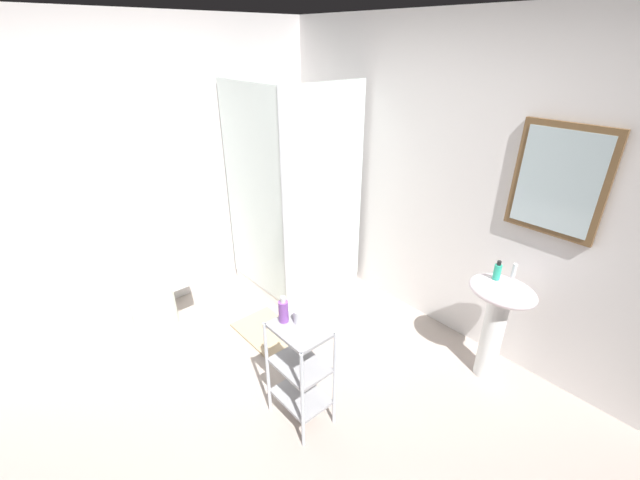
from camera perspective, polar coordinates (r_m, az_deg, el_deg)
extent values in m
cube|color=#A7998F|center=(3.00, -7.51, -24.28)|extent=(4.20, 4.20, 0.02)
cube|color=silver|center=(3.44, 17.61, 7.31)|extent=(4.20, 0.10, 2.50)
cube|color=brown|center=(3.00, 30.34, 7.10)|extent=(0.56, 0.03, 0.72)
cube|color=silver|center=(2.98, 30.22, 7.04)|extent=(0.48, 0.01, 0.64)
cube|color=silver|center=(3.78, -24.93, 7.77)|extent=(0.10, 4.20, 2.50)
cube|color=white|center=(4.35, -3.33, -4.82)|extent=(0.90, 0.90, 0.10)
cube|color=silver|center=(3.69, -9.25, 6.19)|extent=(0.90, 0.02, 1.90)
cube|color=silver|center=(3.61, 0.73, 6.05)|extent=(0.02, 0.90, 1.90)
cylinder|color=silver|center=(3.34, -5.03, 4.26)|extent=(0.04, 0.04, 1.90)
cylinder|color=silver|center=(4.33, -3.34, -4.23)|extent=(0.08, 0.08, 0.00)
cylinder|color=white|center=(3.31, 22.79, -12.41)|extent=(0.15, 0.15, 0.68)
ellipsoid|color=white|center=(3.09, 24.09, -6.48)|extent=(0.46, 0.37, 0.13)
cylinder|color=silver|center=(3.13, 25.45, -3.85)|extent=(0.03, 0.03, 0.10)
cylinder|color=white|center=(3.86, -22.18, -8.85)|extent=(0.37, 0.37, 0.40)
torus|color=white|center=(3.75, -22.73, -6.15)|extent=(0.37, 0.37, 0.04)
cube|color=white|center=(3.72, -20.12, -2.93)|extent=(0.35, 0.17, 0.36)
cylinder|color=silver|center=(2.80, -7.33, -17.43)|extent=(0.02, 0.02, 0.74)
cylinder|color=silver|center=(2.60, -2.45, -21.69)|extent=(0.02, 0.02, 0.74)
cylinder|color=silver|center=(2.91, -2.98, -15.20)|extent=(0.02, 0.02, 0.74)
cylinder|color=silver|center=(2.71, 2.05, -19.00)|extent=(0.02, 0.02, 0.74)
cube|color=#99999E|center=(2.89, -2.65, -20.94)|extent=(0.36, 0.26, 0.02)
cube|color=#99999E|center=(2.70, -2.77, -17.05)|extent=(0.36, 0.26, 0.02)
cube|color=#99999E|center=(2.51, -2.91, -12.40)|extent=(0.36, 0.26, 0.02)
cylinder|color=#2DBC99|center=(3.05, 23.48, -4.12)|extent=(0.05, 0.05, 0.11)
cylinder|color=black|center=(3.02, 23.72, -2.96)|extent=(0.03, 0.03, 0.03)
cylinder|color=purple|center=(2.53, -5.12, -9.91)|extent=(0.06, 0.06, 0.14)
cylinder|color=silver|center=(2.48, -5.20, -8.26)|extent=(0.03, 0.03, 0.04)
cylinder|color=silver|center=(2.52, -2.93, -10.63)|extent=(0.07, 0.07, 0.09)
cube|color=tan|center=(3.67, -7.26, -12.58)|extent=(0.60, 0.40, 0.02)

